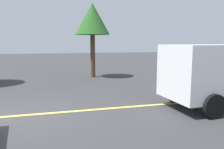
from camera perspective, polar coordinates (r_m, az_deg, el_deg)
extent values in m
plane|color=#38383A|center=(7.81, -23.30, -9.59)|extent=(80.00, 80.00, 0.00)
cube|color=#E0D14C|center=(7.95, -1.14, -8.55)|extent=(28.00, 0.16, 0.01)
cylinder|color=black|center=(9.10, 15.67, -4.28)|extent=(0.77, 0.29, 0.76)
cylinder|color=black|center=(7.56, 24.03, -7.22)|extent=(0.77, 0.29, 0.76)
cylinder|color=#513823|center=(14.88, -4.83, 4.62)|extent=(0.30, 0.30, 2.76)
cone|color=#286023|center=(14.92, -4.95, 13.73)|extent=(2.22, 2.22, 1.98)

